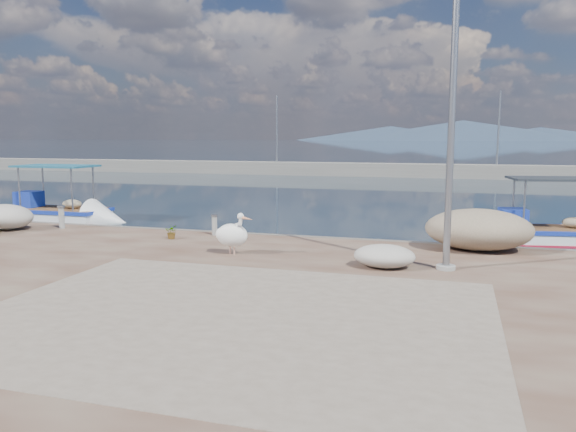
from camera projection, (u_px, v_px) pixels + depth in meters
The scene contains 15 objects.
ground at pixel (241, 293), 13.00m from camera, with size 1400.00×1400.00×0.00m, color #162635.
quay at pixel (71, 397), 7.27m from camera, with size 44.00×22.00×0.50m, color #4D2D21.
quay_patch at pixel (231, 315), 9.80m from camera, with size 9.00×7.00×0.01m, color gray.
breakwater at pixel (403, 170), 50.85m from camera, with size 120.00×2.20×7.50m.
mountains at pixel (458, 132), 626.85m from camera, with size 370.00×280.00×22.00m.
boat_left at pixel (57, 216), 24.03m from camera, with size 5.88×2.04×2.82m.
boat_right at pixel (551, 237), 19.14m from camera, with size 5.65×2.64×2.61m.
pelican at pixel (232, 234), 14.84m from camera, with size 1.19×0.79×1.13m.
lamp_post at pixel (451, 128), 12.79m from camera, with size 0.44×0.96×7.00m.
bollard_near at pixel (215, 224), 17.81m from camera, with size 0.22×0.22×0.66m.
bollard_far at pixel (61, 216), 19.14m from camera, with size 0.26×0.26×0.78m.
potted_plant at pixel (172, 232), 17.15m from camera, with size 0.40×0.34×0.44m, color #33722D.
net_pile_d at pixel (384, 256), 13.39m from camera, with size 1.47×1.10×0.55m, color beige.
net_pile_c at pixel (479, 229), 15.45m from camera, with size 2.89×2.07×1.14m, color tan.
net_pile_a at pixel (4, 217), 18.88m from camera, with size 2.08×1.51×0.85m, color beige.
Camera 1 is at (4.67, -11.77, 3.59)m, focal length 35.00 mm.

